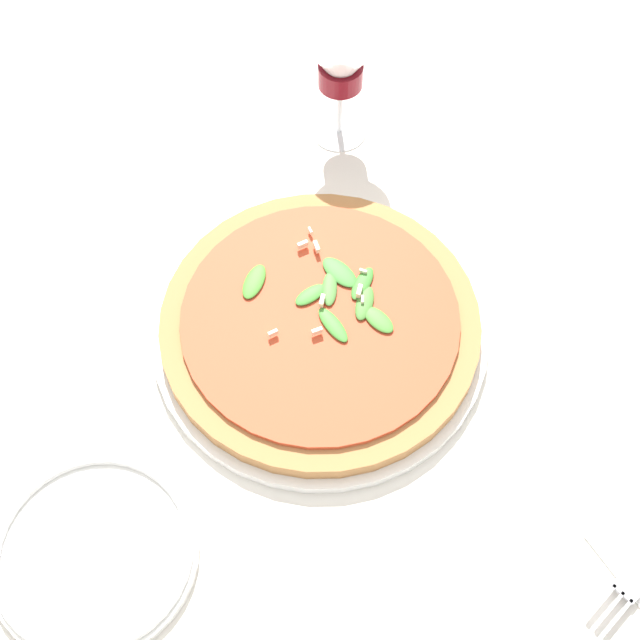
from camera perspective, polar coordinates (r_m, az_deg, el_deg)
name	(u,v)px	position (r m, az deg, el deg)	size (l,w,h in m)	color
ground_plane	(276,330)	(0.94, -2.86, -0.64)	(6.00, 6.00, 0.00)	silver
pizza_arugula_main	(320,326)	(0.92, 0.01, -0.40)	(0.35, 0.35, 0.05)	white
wine_glass	(341,64)	(1.03, 1.34, 16.06)	(0.09, 0.09, 0.15)	white
side_plate_white	(94,552)	(0.86, -14.25, -14.22)	(0.19, 0.19, 0.02)	white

